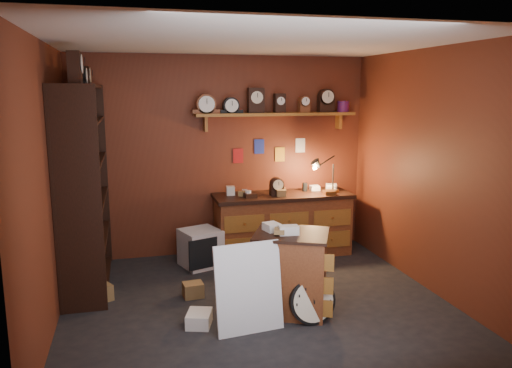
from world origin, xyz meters
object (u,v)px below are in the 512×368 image
object	(u,v)px
low_cabinet	(291,269)
big_round_clock	(312,301)
workbench	(283,221)
shelving_unit	(80,179)

from	to	relation	value
low_cabinet	big_round_clock	world-z (taller)	low_cabinet
low_cabinet	big_round_clock	xyz separation A→B (m)	(0.11, -0.31, -0.22)
workbench	low_cabinet	xyz separation A→B (m)	(-0.46, -1.77, -0.02)
low_cabinet	big_round_clock	size ratio (longest dim) A/B	2.00
shelving_unit	big_round_clock	world-z (taller)	shelving_unit
workbench	low_cabinet	size ratio (longest dim) A/B	2.04
workbench	low_cabinet	world-z (taller)	workbench
big_round_clock	workbench	bearing A→B (deg)	80.63
shelving_unit	big_round_clock	xyz separation A→B (m)	(2.20, -1.59, -1.03)
low_cabinet	big_round_clock	distance (m)	0.40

